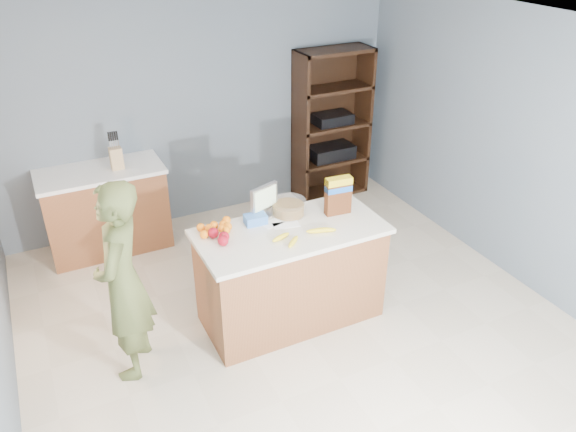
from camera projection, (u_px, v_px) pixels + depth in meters
name	position (u px, v px, depth m)	size (l,w,h in m)	color
floor	(306.00, 336.00, 4.79)	(4.50, 5.00, 0.02)	beige
walls	(310.00, 158.00, 3.99)	(4.52, 5.02, 2.51)	slate
counter_peninsula	(291.00, 278.00, 4.82)	(1.56, 0.76, 0.90)	brown
back_cabinet	(106.00, 209.00, 5.83)	(1.24, 0.62, 0.90)	brown
shelving_unit	(330.00, 126.00, 6.81)	(0.90, 0.40, 1.80)	black
person	(123.00, 283.00, 4.10)	(0.59, 0.39, 1.61)	#50592D
knife_block	(116.00, 157.00, 5.59)	(0.12, 0.10, 0.31)	tan
envelopes	(280.00, 224.00, 4.66)	(0.31, 0.24, 0.00)	white
bananas	(304.00, 235.00, 4.47)	(0.56, 0.23, 0.04)	yellow
apples	(220.00, 237.00, 4.40)	(0.14, 0.23, 0.09)	maroon
oranges	(217.00, 227.00, 4.55)	(0.31, 0.22, 0.07)	orange
blue_carton	(256.00, 219.00, 4.65)	(0.18, 0.12, 0.08)	blue
salad_bowl	(288.00, 208.00, 4.79)	(0.30, 0.30, 0.13)	#267219
tv	(264.00, 199.00, 4.71)	(0.28, 0.13, 0.28)	silver
cereal_box	(338.00, 193.00, 4.73)	(0.23, 0.10, 0.34)	#592B14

